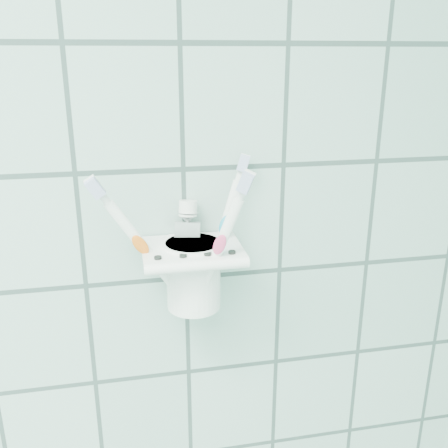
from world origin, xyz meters
name	(u,v)px	position (x,y,z in m)	size (l,w,h in m)	color
holder_bracket	(192,252)	(0.66, 1.15, 1.31)	(0.12, 0.10, 0.04)	white
cup	(193,272)	(0.66, 1.16, 1.28)	(0.08, 0.08, 0.09)	white
toothbrush_pink	(184,227)	(0.65, 1.15, 1.34)	(0.10, 0.03, 0.19)	white
toothbrush_blue	(203,227)	(0.67, 1.16, 1.33)	(0.06, 0.03, 0.19)	white
toothbrush_orange	(194,232)	(0.66, 1.14, 1.34)	(0.06, 0.06, 0.19)	white
toothpaste_tube	(184,244)	(0.65, 1.17, 1.31)	(0.04, 0.03, 0.13)	silver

